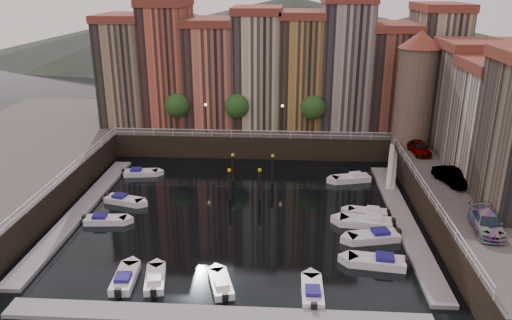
# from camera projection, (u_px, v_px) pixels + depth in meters

# --- Properties ---
(ground) EXTENTS (200.00, 200.00, 0.00)m
(ground) POSITION_uv_depth(u_px,v_px,m) (240.00, 212.00, 50.79)
(ground) COLOR black
(ground) RESTS_ON ground
(quay_far) EXTENTS (80.00, 20.00, 3.00)m
(quay_far) POSITION_uv_depth(u_px,v_px,m) (256.00, 127.00, 74.69)
(quay_far) COLOR black
(quay_far) RESTS_ON ground
(dock_left) EXTENTS (2.00, 28.00, 0.35)m
(dock_left) POSITION_uv_depth(u_px,v_px,m) (80.00, 210.00, 50.76)
(dock_left) COLOR gray
(dock_left) RESTS_ON ground
(dock_right) EXTENTS (2.00, 28.00, 0.35)m
(dock_right) POSITION_uv_depth(u_px,v_px,m) (403.00, 220.00, 48.83)
(dock_right) COLOR gray
(dock_right) RESTS_ON ground
(dock_near) EXTENTS (30.00, 2.00, 0.35)m
(dock_near) POSITION_uv_depth(u_px,v_px,m) (217.00, 316.00, 34.77)
(dock_near) COLOR gray
(dock_near) RESTS_ON ground
(mountains) EXTENTS (145.00, 100.00, 18.00)m
(mountains) POSITION_uv_depth(u_px,v_px,m) (279.00, 31.00, 151.27)
(mountains) COLOR #2D382D
(mountains) RESTS_ON ground
(far_terrace) EXTENTS (48.70, 10.30, 17.50)m
(far_terrace) POSITION_uv_depth(u_px,v_px,m) (279.00, 67.00, 68.94)
(far_terrace) COLOR #8E785A
(far_terrace) RESTS_ON quay_far
(right_terrace) EXTENTS (9.30, 24.30, 14.00)m
(right_terrace) POSITION_uv_depth(u_px,v_px,m) (507.00, 116.00, 49.53)
(right_terrace) COLOR #77695A
(right_terrace) RESTS_ON quay_right
(corner_tower) EXTENTS (5.20, 5.20, 13.80)m
(corner_tower) POSITION_uv_depth(u_px,v_px,m) (416.00, 87.00, 59.75)
(corner_tower) COLOR #6B5B4C
(corner_tower) RESTS_ON quay_right
(promenade_trees) EXTENTS (21.20, 3.20, 5.20)m
(promenade_trees) POSITION_uv_depth(u_px,v_px,m) (242.00, 106.00, 65.72)
(promenade_trees) COLOR black
(promenade_trees) RESTS_ON quay_far
(street_lamps) EXTENTS (10.36, 0.36, 4.18)m
(street_lamps) POSITION_uv_depth(u_px,v_px,m) (244.00, 113.00, 65.00)
(street_lamps) COLOR black
(street_lamps) RESTS_ON quay_far
(railings) EXTENTS (36.08, 34.04, 0.52)m
(railings) POSITION_uv_depth(u_px,v_px,m) (243.00, 161.00, 54.09)
(railings) COLOR white
(railings) RESTS_ON ground
(gangway) EXTENTS (2.78, 8.32, 3.73)m
(gangway) POSITION_uv_depth(u_px,v_px,m) (392.00, 164.00, 58.51)
(gangway) COLOR white
(gangway) RESTS_ON ground
(mooring_pilings) EXTENTS (4.97, 5.27, 3.78)m
(mooring_pilings) POSITION_uv_depth(u_px,v_px,m) (249.00, 177.00, 55.50)
(mooring_pilings) COLOR black
(mooring_pilings) RESTS_ON ground
(boat_left_2) EXTENTS (4.26, 1.82, 0.96)m
(boat_left_2) POSITION_uv_depth(u_px,v_px,m) (105.00, 220.00, 48.44)
(boat_left_2) COLOR white
(boat_left_2) RESTS_ON ground
(boat_left_3) EXTENTS (4.45, 2.62, 1.00)m
(boat_left_3) POSITION_uv_depth(u_px,v_px,m) (123.00, 200.00, 52.77)
(boat_left_3) COLOR white
(boat_left_3) RESTS_ON ground
(boat_left_4) EXTENTS (4.32, 2.05, 0.97)m
(boat_left_4) POSITION_uv_depth(u_px,v_px,m) (140.00, 173.00, 60.32)
(boat_left_4) COLOR white
(boat_left_4) RESTS_ON ground
(boat_right_0) EXTENTS (5.00, 2.36, 1.13)m
(boat_right_0) POSITION_uv_depth(u_px,v_px,m) (378.00, 262.00, 41.13)
(boat_right_0) COLOR white
(boat_right_0) RESTS_ON ground
(boat_right_1) EXTENTS (4.98, 2.74, 1.11)m
(boat_right_1) POSITION_uv_depth(u_px,v_px,m) (375.00, 237.00, 45.16)
(boat_right_1) COLOR white
(boat_right_1) RESTS_ON ground
(boat_right_2) EXTENTS (5.31, 2.61, 1.19)m
(boat_right_2) POSITION_uv_depth(u_px,v_px,m) (367.00, 222.00, 47.82)
(boat_right_2) COLOR white
(boat_right_2) RESTS_ON ground
(boat_right_3) EXTENTS (4.17, 2.04, 0.94)m
(boat_right_3) POSITION_uv_depth(u_px,v_px,m) (369.00, 212.00, 50.05)
(boat_right_3) COLOR white
(boat_right_3) RESTS_ON ground
(boat_right_4) EXTENTS (4.77, 2.75, 1.07)m
(boat_right_4) POSITION_uv_depth(u_px,v_px,m) (352.00, 178.00, 58.52)
(boat_right_4) COLOR white
(boat_right_4) RESTS_ON ground
(boat_near_0) EXTENTS (1.88, 4.45, 1.01)m
(boat_near_0) POSITION_uv_depth(u_px,v_px,m) (125.00, 279.00, 38.83)
(boat_near_0) COLOR white
(boat_near_0) RESTS_ON ground
(boat_near_1) EXTENTS (2.19, 4.21, 0.94)m
(boat_near_1) POSITION_uv_depth(u_px,v_px,m) (155.00, 280.00, 38.78)
(boat_near_1) COLOR white
(boat_near_1) RESTS_ON ground
(boat_near_2) EXTENTS (2.54, 4.18, 0.94)m
(boat_near_2) POSITION_uv_depth(u_px,v_px,m) (221.00, 284.00, 38.16)
(boat_near_2) COLOR white
(boat_near_2) RESTS_ON ground
(boat_near_3) EXTENTS (1.62, 4.35, 1.00)m
(boat_near_3) POSITION_uv_depth(u_px,v_px,m) (312.00, 292.00, 37.19)
(boat_near_3) COLOR white
(boat_near_3) RESTS_ON ground
(car_a) EXTENTS (2.25, 4.64, 1.53)m
(car_a) POSITION_uv_depth(u_px,v_px,m) (419.00, 148.00, 58.31)
(car_a) COLOR gray
(car_a) RESTS_ON quay_right
(car_b) EXTENTS (2.97, 4.88, 1.52)m
(car_b) POSITION_uv_depth(u_px,v_px,m) (451.00, 177.00, 49.65)
(car_b) COLOR gray
(car_b) RESTS_ON quay_right
(car_c) EXTENTS (2.53, 5.27, 1.48)m
(car_c) POSITION_uv_depth(u_px,v_px,m) (487.00, 224.00, 40.18)
(car_c) COLOR gray
(car_c) RESTS_ON quay_right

